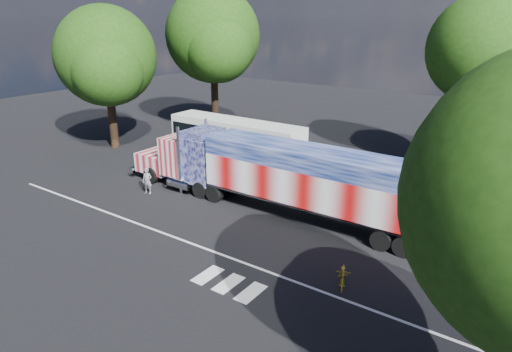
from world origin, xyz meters
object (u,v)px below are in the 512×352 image
Objects in this scene: bicycle at (343,275)px; tree_nw_a at (214,36)px; parked_car at (492,281)px; woman at (147,181)px; coach_bus at (236,141)px; tree_ne_a at (485,50)px; semi_truck at (276,173)px; tree_w_a at (106,57)px.

bicycle is 0.13× the size of tree_nw_a.
parked_car is 20.41m from woman.
tree_nw_a is (-8.05, 7.23, 7.38)m from coach_bus.
tree_ne_a is (1.08, 18.94, 8.33)m from bicycle.
tree_ne_a is at bearing 60.49° from semi_truck.
semi_truck is 21.70m from tree_nw_a.
semi_truck is 12.12× the size of woman.
woman is 0.14× the size of tree_ne_a.
woman is 0.15× the size of tree_w_a.
tree_nw_a is (-22.45, 18.44, 8.65)m from bicycle.
tree_ne_a is (-4.29, 15.92, 8.23)m from parked_car.
parked_car is at bearing -22.50° from coach_bus.
woman is 0.99× the size of bicycle.
coach_bus is 0.84× the size of tree_nw_a.
tree_ne_a is (26.71, 10.53, 1.03)m from tree_w_a.
tree_nw_a is at bearing -178.77° from tree_ne_a.
bicycle is at bearing 117.12° from parked_car.
tree_nw_a is at bearing 58.78° from parked_car.
tree_ne_a is at bearing 12.85° from parked_car.
parked_car is (19.77, -8.19, -1.18)m from coach_bus.
tree_ne_a reaches higher than bicycle.
tree_w_a reaches higher than bicycle.
semi_truck is 5.50× the size of parked_car.
tree_nw_a is at bearing 118.39° from bicycle.
parked_car is 32.27m from tree_w_a.
tree_nw_a is 23.54m from tree_ne_a.
tree_ne_a is (16.12, 16.44, 7.92)m from woman.
tree_nw_a is 1.14× the size of tree_w_a.
tree_ne_a reaches higher than tree_w_a.
tree_ne_a is at bearing 26.55° from coach_bus.
woman is at bearing -29.19° from tree_w_a.
tree_nw_a is 10.60m from tree_w_a.
coach_bus is (-7.63, 6.13, -0.58)m from semi_truck.
semi_truck is 17.20m from tree_ne_a.
semi_truck reaches higher than woman.
parked_car is 18.43m from tree_ne_a.
parked_car is 6.16m from bicycle.
parked_car is at bearing -9.64° from semi_truck.
semi_truck is 12.03× the size of bicycle.
tree_ne_a is (15.48, 7.74, 7.05)m from coach_bus.
parked_car reaches higher than bicycle.
tree_ne_a reaches higher than coach_bus.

